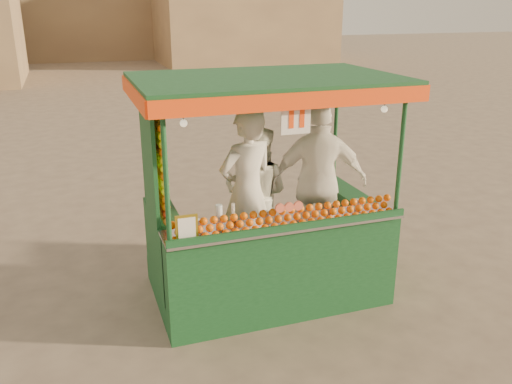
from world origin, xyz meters
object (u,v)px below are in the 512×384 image
object	(u,v)px
vendor_middle	(256,194)
vendor_right	(319,183)
juice_cart	(263,232)
vendor_left	(247,192)

from	to	relation	value
vendor_middle	vendor_right	xyz separation A→B (m)	(0.65, -0.26, 0.14)
juice_cart	vendor_middle	xyz separation A→B (m)	(0.07, 0.42, 0.28)
juice_cart	vendor_middle	world-z (taller)	juice_cart
vendor_left	vendor_middle	bearing A→B (deg)	-142.26
juice_cart	vendor_right	size ratio (longest dim) A/B	1.44
vendor_left	vendor_right	distance (m)	0.84
juice_cart	vendor_left	world-z (taller)	juice_cart
vendor_middle	vendor_right	distance (m)	0.71
vendor_middle	vendor_left	bearing A→B (deg)	90.04
vendor_left	juice_cart	bearing A→B (deg)	112.14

